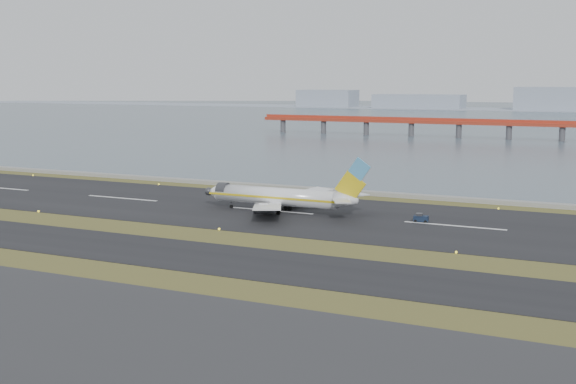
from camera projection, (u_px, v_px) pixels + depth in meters
name	position (u px, v px, depth m)	size (l,w,h in m)	color
ground	(198.00, 238.00, 130.68)	(1000.00, 1000.00, 0.00)	#3D4A1A
taxiway_strip	(160.00, 252.00, 119.90)	(1000.00, 18.00, 0.10)	black
runway_strip	(271.00, 211.00, 157.61)	(1000.00, 45.00, 0.10)	black
seawall	(322.00, 190.00, 184.48)	(1000.00, 2.50, 1.00)	gray
bay_water	(521.00, 118.00, 543.71)	(1400.00, 800.00, 1.30)	#485966
red_pier	(509.00, 124.00, 345.78)	(260.00, 5.00, 10.20)	#AB311D
far_shoreline	(558.00, 104.00, 680.82)	(1400.00, 80.00, 60.50)	#95A0B1
airliner	(282.00, 197.00, 154.98)	(38.52, 32.89, 12.80)	white
pushback_tug	(421.00, 218.00, 144.86)	(3.03, 1.95, 1.85)	#121D31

